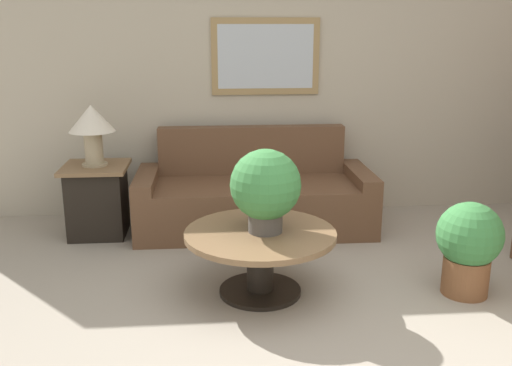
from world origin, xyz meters
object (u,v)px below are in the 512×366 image
at_px(table_lamp, 92,124).
at_px(potted_plant_on_table, 266,187).
at_px(coffee_table, 260,248).
at_px(side_table, 98,199).
at_px(couch_main, 254,197).
at_px(potted_plant_floor, 469,244).

distance_m(table_lamp, potted_plant_on_table, 1.92).
xyz_separation_m(coffee_table, table_lamp, (-1.35, 1.30, 0.68)).
xyz_separation_m(coffee_table, side_table, (-1.35, 1.30, -0.01)).
bearing_deg(table_lamp, coffee_table, -44.08).
bearing_deg(potted_plant_on_table, couch_main, 88.67).
distance_m(coffee_table, potted_plant_floor, 1.44).
distance_m(coffee_table, potted_plant_on_table, 0.44).
relative_size(couch_main, side_table, 3.34).
bearing_deg(couch_main, side_table, -177.25).
bearing_deg(couch_main, potted_plant_floor, -47.62).
bearing_deg(couch_main, coffee_table, -92.78).
height_order(side_table, potted_plant_floor, potted_plant_floor).
bearing_deg(side_table, potted_plant_on_table, -43.48).
xyz_separation_m(table_lamp, potted_plant_floor, (2.78, -1.43, -0.64)).
xyz_separation_m(coffee_table, potted_plant_floor, (1.44, -0.13, 0.04)).
xyz_separation_m(couch_main, coffee_table, (-0.07, -1.37, 0.04)).
height_order(coffee_table, table_lamp, table_lamp).
xyz_separation_m(couch_main, table_lamp, (-1.41, -0.07, 0.72)).
distance_m(side_table, potted_plant_on_table, 1.96).
distance_m(coffee_table, table_lamp, 1.99).
bearing_deg(side_table, coffee_table, -44.08).
height_order(side_table, potted_plant_on_table, potted_plant_on_table).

